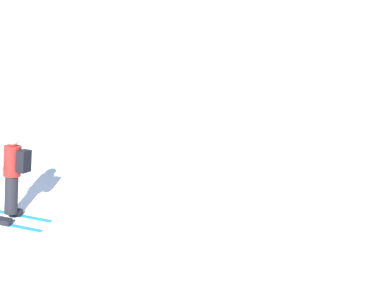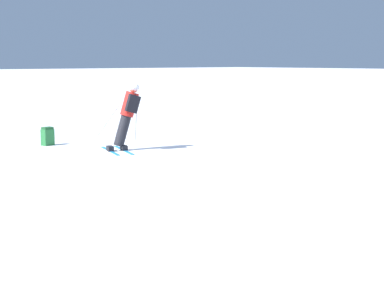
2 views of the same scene
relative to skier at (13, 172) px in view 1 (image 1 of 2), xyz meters
The scene contains 2 objects.
ground_plane 0.99m from the skier, 34.81° to the right, with size 300.00×300.00×0.00m, color white.
skier is the anchor object (origin of this frame).
Camera 1 is at (9.35, 3.52, 6.06)m, focal length 50.00 mm.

